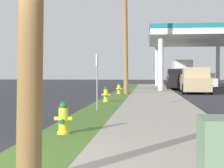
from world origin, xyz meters
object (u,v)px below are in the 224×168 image
fire_hydrant_nearest (63,120)px  street_sign_post (97,70)px  fire_hydrant_third (119,89)px  utility_pole_midground (125,22)px  truck_black_on_apron (177,80)px  truck_silver_at_forecourt (183,74)px  fire_hydrant_second (106,95)px  truck_tan_at_far_bay (194,81)px  car_white_by_near_pump (205,81)px

fire_hydrant_nearest → street_sign_post: street_sign_post is taller
fire_hydrant_nearest → fire_hydrant_third: (-0.04, 15.75, 0.00)m
fire_hydrant_nearest → utility_pole_midground: utility_pole_midground is taller
street_sign_post → truck_black_on_apron: size_ratio=0.39×
fire_hydrant_third → utility_pole_midground: bearing=-35.6°
truck_silver_at_forecourt → truck_black_on_apron: 7.46m
fire_hydrant_second → street_sign_post: (0.14, -3.91, 1.19)m
fire_hydrant_third → utility_pole_midground: size_ratio=0.08×
street_sign_post → truck_tan_at_far_bay: (5.50, 14.24, -0.72)m
fire_hydrant_third → truck_tan_at_far_bay: bearing=32.5°
street_sign_post → car_white_by_near_pump: (8.04, 24.65, -0.91)m
truck_tan_at_far_bay → fire_hydrant_second: bearing=-118.7°
truck_silver_at_forecourt → fire_hydrant_third: bearing=-109.0°
fire_hydrant_third → utility_pole_midground: 4.58m
utility_pole_midground → truck_silver_at_forecourt: size_ratio=1.48×
fire_hydrant_third → truck_silver_at_forecourt: size_ratio=0.12×
truck_silver_at_forecourt → truck_tan_at_far_bay: (-0.49, -14.06, -0.57)m
fire_hydrant_third → street_sign_post: size_ratio=0.35×
fire_hydrant_third → street_sign_post: street_sign_post is taller
fire_hydrant_second → truck_black_on_apron: truck_black_on_apron is taller
utility_pole_midground → street_sign_post: utility_pole_midground is taller
fire_hydrant_third → truck_silver_at_forecourt: 18.66m
truck_black_on_apron → truck_tan_at_far_bay: size_ratio=0.99×
truck_tan_at_far_bay → truck_silver_at_forecourt: bearing=88.0°
street_sign_post → truck_tan_at_far_bay: bearing=68.9°
truck_tan_at_far_bay → fire_hydrant_nearest: bearing=-106.0°
fire_hydrant_third → truck_tan_at_far_bay: truck_tan_at_far_bay is taller
street_sign_post → car_white_by_near_pump: 25.95m
fire_hydrant_second → fire_hydrant_third: 6.77m
car_white_by_near_pump → fire_hydrant_nearest: bearing=-105.2°
truck_black_on_apron → truck_tan_at_far_bay: same height
truck_tan_at_far_bay → truck_black_on_apron: bearing=96.2°
truck_silver_at_forecourt → fire_hydrant_nearest: bearing=-100.2°
fire_hydrant_second → truck_tan_at_far_bay: 11.78m
truck_silver_at_forecourt → truck_tan_at_far_bay: bearing=-92.0°
utility_pole_midground → truck_silver_at_forecourt: utility_pole_midground is taller
utility_pole_midground → street_sign_post: bearing=-92.0°
car_white_by_near_pump → truck_tan_at_far_bay: bearing=-103.7°
fire_hydrant_second → utility_pole_midground: (0.51, 6.46, 4.55)m
car_white_by_near_pump → utility_pole_midground: bearing=-118.2°
fire_hydrant_second → truck_silver_at_forecourt: bearing=75.9°
car_white_by_near_pump → street_sign_post: bearing=-108.1°
fire_hydrant_nearest → utility_pole_midground: (0.40, 15.44, 4.55)m
utility_pole_midground → fire_hydrant_nearest: bearing=-91.5°
fire_hydrant_third → truck_black_on_apron: bearing=64.8°
fire_hydrant_nearest → truck_black_on_apron: (4.79, 26.03, 0.47)m
fire_hydrant_nearest → truck_tan_at_far_bay: size_ratio=0.14×
fire_hydrant_nearest → street_sign_post: bearing=89.7°
fire_hydrant_third → truck_silver_at_forecourt: bearing=71.0°
fire_hydrant_nearest → truck_black_on_apron: size_ratio=0.14×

